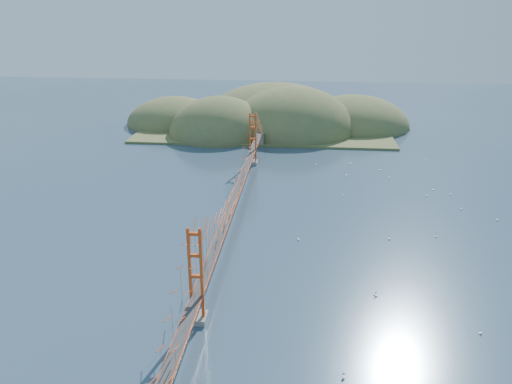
{
  "coord_description": "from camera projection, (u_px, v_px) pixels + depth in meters",
  "views": [
    {
      "loc": [
        11.42,
        -77.48,
        34.18
      ],
      "look_at": [
        3.7,
        0.0,
        4.61
      ],
      "focal_mm": 35.0,
      "sensor_mm": 36.0,
      "label": 1
    }
  ],
  "objects": [
    {
      "name": "sailboat_10",
      "position": [
        343.0,
        376.0,
        48.55
      ],
      "size": [
        0.49,
        0.61,
        0.72
      ],
      "color": "white",
      "rests_on": "ground"
    },
    {
      "name": "ground",
      "position": [
        235.0,
        216.0,
        85.27
      ],
      "size": [
        320.0,
        320.0,
        0.0
      ],
      "primitive_type": "plane",
      "color": "#304960",
      "rests_on": "ground"
    },
    {
      "name": "sailboat_4",
      "position": [
        389.0,
        177.0,
        104.08
      ],
      "size": [
        0.65,
        0.65,
        0.71
      ],
      "color": "white",
      "rests_on": "ground"
    },
    {
      "name": "sailboat_12",
      "position": [
        350.0,
        163.0,
        113.27
      ],
      "size": [
        0.65,
        0.57,
        0.74
      ],
      "color": "white",
      "rests_on": "ground"
    },
    {
      "name": "sailboat_11",
      "position": [
        497.0,
        219.0,
        83.74
      ],
      "size": [
        0.64,
        0.64,
        0.7
      ],
      "color": "white",
      "rests_on": "ground"
    },
    {
      "name": "bridge",
      "position": [
        234.0,
        177.0,
        82.95
      ],
      "size": [
        2.2,
        94.4,
        12.0
      ],
      "color": "gray",
      "rests_on": "ground"
    },
    {
      "name": "sailboat_15",
      "position": [
        426.0,
        159.0,
        116.05
      ],
      "size": [
        0.58,
        0.58,
        0.62
      ],
      "color": "white",
      "rests_on": "ground"
    },
    {
      "name": "sailboat_14",
      "position": [
        390.0,
        238.0,
        77.03
      ],
      "size": [
        0.64,
        0.64,
        0.69
      ],
      "color": "white",
      "rests_on": "ground"
    },
    {
      "name": "sailboat_13",
      "position": [
        481.0,
        332.0,
        55.03
      ],
      "size": [
        0.57,
        0.57,
        0.6
      ],
      "color": "white",
      "rests_on": "ground"
    },
    {
      "name": "sailboat_17",
      "position": [
        426.0,
        195.0,
        94.36
      ],
      "size": [
        0.55,
        0.49,
        0.63
      ],
      "color": "white",
      "rests_on": "ground"
    },
    {
      "name": "sailboat_9",
      "position": [
        451.0,
        194.0,
        94.95
      ],
      "size": [
        0.59,
        0.59,
        0.67
      ],
      "color": "white",
      "rests_on": "ground"
    },
    {
      "name": "sailboat_extra_1",
      "position": [
        346.0,
        175.0,
        105.55
      ],
      "size": [
        0.5,
        0.6,
        0.69
      ],
      "color": "white",
      "rests_on": "ground"
    },
    {
      "name": "sailboat_5",
      "position": [
        461.0,
        208.0,
        88.26
      ],
      "size": [
        0.45,
        0.52,
        0.6
      ],
      "color": "white",
      "rests_on": "ground"
    },
    {
      "name": "sailboat_3",
      "position": [
        316.0,
        164.0,
        112.33
      ],
      "size": [
        0.61,
        0.61,
        0.64
      ],
      "color": "white",
      "rests_on": "ground"
    },
    {
      "name": "sailboat_8",
      "position": [
        433.0,
        189.0,
        97.22
      ],
      "size": [
        0.52,
        0.52,
        0.58
      ],
      "color": "white",
      "rests_on": "ground"
    },
    {
      "name": "sailboat_7",
      "position": [
        380.0,
        169.0,
        108.8
      ],
      "size": [
        0.64,
        0.58,
        0.72
      ],
      "color": "white",
      "rests_on": "ground"
    },
    {
      "name": "sailboat_16",
      "position": [
        343.0,
        195.0,
        94.45
      ],
      "size": [
        0.59,
        0.59,
        0.62
      ],
      "color": "white",
      "rests_on": "ground"
    },
    {
      "name": "far_headlands",
      "position": [
        274.0,
        125.0,
        148.8
      ],
      "size": [
        84.0,
        58.0,
        25.0
      ],
      "color": "olive",
      "rests_on": "ground"
    },
    {
      "name": "sailboat_1",
      "position": [
        436.0,
        236.0,
        77.83
      ],
      "size": [
        0.53,
        0.56,
        0.63
      ],
      "color": "white",
      "rests_on": "ground"
    },
    {
      "name": "sailboat_6",
      "position": [
        376.0,
        295.0,
        62.12
      ],
      "size": [
        0.68,
        0.68,
        0.73
      ],
      "color": "white",
      "rests_on": "ground"
    },
    {
      "name": "sailboat_0",
      "position": [
        298.0,
        239.0,
        76.87
      ],
      "size": [
        0.55,
        0.58,
        0.65
      ],
      "color": "white",
      "rests_on": "ground"
    }
  ]
}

